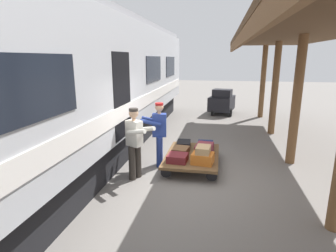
% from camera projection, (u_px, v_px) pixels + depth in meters
% --- Properties ---
extents(ground_plane, '(60.00, 60.00, 0.00)m').
position_uv_depth(ground_plane, '(196.00, 179.00, 6.59)').
color(ground_plane, slate).
extents(platform_canopy, '(3.20, 16.29, 3.56)m').
position_uv_depth(platform_canopy, '(323.00, 34.00, 5.37)').
color(platform_canopy, brown).
rests_on(platform_canopy, ground_plane).
extents(train_car, '(3.02, 17.90, 4.00)m').
position_uv_depth(train_car, '(64.00, 90.00, 6.69)').
color(train_car, '#B7BABF').
rests_on(train_car, ground_plane).
extents(luggage_cart, '(1.37, 2.09, 0.33)m').
position_uv_depth(luggage_cart, '(192.00, 156.00, 7.30)').
color(luggage_cart, brown).
rests_on(luggage_cart, ground_plane).
extents(suitcase_maroon_trunk, '(0.50, 0.50, 0.18)m').
position_uv_depth(suitcase_maroon_trunk, '(178.00, 158.00, 6.78)').
color(suitcase_maroon_trunk, maroon).
rests_on(suitcase_maroon_trunk, luggage_cart).
extents(suitcase_orange_carryall, '(0.56, 0.52, 0.25)m').
position_uv_depth(suitcase_orange_carryall, '(203.00, 158.00, 6.66)').
color(suitcase_orange_carryall, '#CC6B23').
rests_on(suitcase_orange_carryall, luggage_cart).
extents(suitcase_burgundy_valise, '(0.49, 0.65, 0.30)m').
position_uv_depth(suitcase_burgundy_valise, '(204.00, 150.00, 7.20)').
color(suitcase_burgundy_valise, maroon).
rests_on(suitcase_burgundy_valise, luggage_cart).
extents(suitcase_black_hardshell, '(0.41, 0.56, 0.17)m').
position_uv_depth(suitcase_black_hardshell, '(184.00, 144.00, 7.87)').
color(suitcase_black_hardshell, black).
rests_on(suitcase_black_hardshell, luggage_cart).
extents(suitcase_brown_leather, '(0.45, 0.52, 0.17)m').
position_uv_depth(suitcase_brown_leather, '(181.00, 151.00, 7.33)').
color(suitcase_brown_leather, brown).
rests_on(suitcase_brown_leather, luggage_cart).
extents(suitcase_navy_fabric, '(0.45, 0.63, 0.17)m').
position_uv_depth(suitcase_navy_fabric, '(205.00, 146.00, 7.76)').
color(suitcase_navy_fabric, navy).
rests_on(suitcase_navy_fabric, luggage_cart).
extents(suitcase_tan_vintage, '(0.36, 0.48, 0.17)m').
position_uv_depth(suitcase_tan_vintage, '(203.00, 150.00, 6.63)').
color(suitcase_tan_vintage, tan).
rests_on(suitcase_tan_vintage, suitcase_orange_carryall).
extents(porter_in_overalls, '(0.71, 0.51, 1.70)m').
position_uv_depth(porter_in_overalls, '(159.00, 132.00, 7.19)').
color(porter_in_overalls, navy).
rests_on(porter_in_overalls, ground_plane).
extents(porter_by_door, '(0.74, 0.61, 1.70)m').
position_uv_depth(porter_by_door, '(135.00, 141.00, 6.40)').
color(porter_by_door, '#332D28').
rests_on(porter_by_door, ground_plane).
extents(baggage_tug, '(1.42, 1.89, 1.30)m').
position_uv_depth(baggage_tug, '(222.00, 102.00, 14.12)').
color(baggage_tug, black).
rests_on(baggage_tug, ground_plane).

